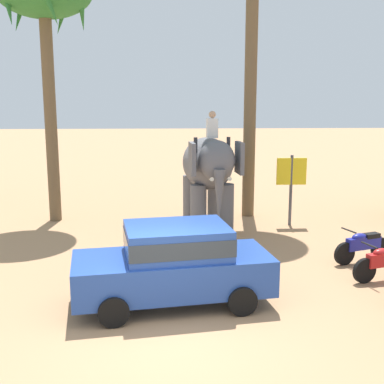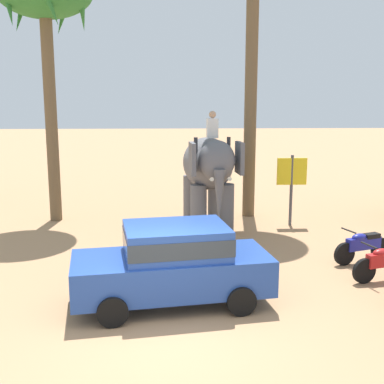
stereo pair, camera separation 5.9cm
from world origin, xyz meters
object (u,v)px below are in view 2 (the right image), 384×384
Objects in this scene: motorcycle_end_of_row at (363,245)px; car_sedan_foreground at (173,261)px; elephant_with_mahout at (209,169)px; signboard_yellow at (292,176)px.

car_sedan_foreground is at bearing -154.21° from motorcycle_end_of_row.
motorcycle_end_of_row is at bearing 25.79° from car_sedan_foreground.
car_sedan_foreground is at bearing -101.27° from elephant_with_mahout.
signboard_yellow is at bearing 57.62° from car_sedan_foreground.
motorcycle_end_of_row is 4.23m from signboard_yellow.
elephant_with_mahout reaches higher than signboard_yellow.
car_sedan_foreground reaches higher than motorcycle_end_of_row.
signboard_yellow is at bearing 104.17° from motorcycle_end_of_row.
elephant_with_mahout is 5.47m from motorcycle_end_of_row.
car_sedan_foreground is 1.09× the size of elephant_with_mahout.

